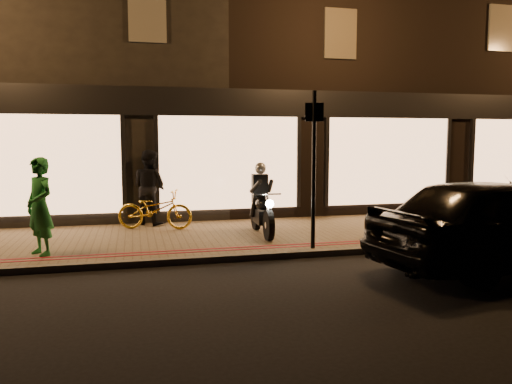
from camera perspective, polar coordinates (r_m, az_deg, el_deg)
ground at (r=9.27m, az=1.67°, el=-7.76°), size 90.00×90.00×0.00m
sidewalk at (r=11.16m, az=-1.08°, el=-5.09°), size 50.00×4.00×0.12m
kerb_stone at (r=9.31m, az=1.59°, el=-7.34°), size 50.00×0.14×0.12m
red_kerb_lines at (r=9.76m, az=0.81°, el=-6.32°), size 50.00×0.26×0.01m
building_row at (r=17.95m, az=-6.15°, el=12.49°), size 48.00×10.11×8.50m
motorcycle at (r=10.99m, az=0.64°, el=-1.70°), size 0.60×1.94×1.59m
sign_post at (r=9.54m, az=6.62°, el=3.50°), size 0.34×0.13×3.00m
bicycle_gold at (r=11.89m, az=-11.48°, el=-1.98°), size 1.86×1.12×0.92m
bicycle_dark at (r=11.74m, az=21.90°, el=-1.97°), size 1.89×1.08×1.09m
person_green at (r=9.81m, az=-23.48°, el=-1.52°), size 0.74×0.77×1.78m
person_dark at (r=12.54m, az=-12.11°, el=0.53°), size 1.13×1.12×1.84m
parked_car at (r=9.50m, az=26.06°, el=-3.10°), size 4.98×2.69×1.61m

